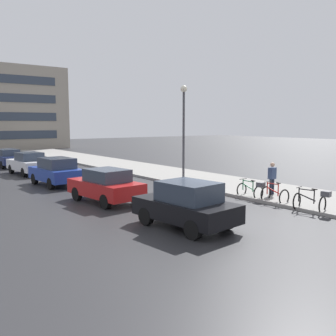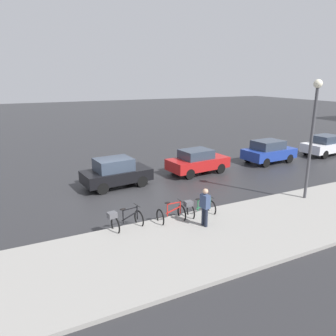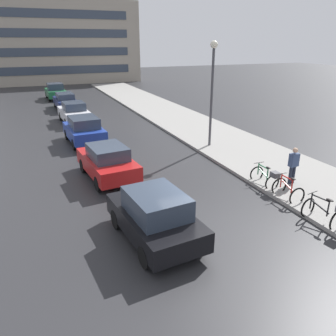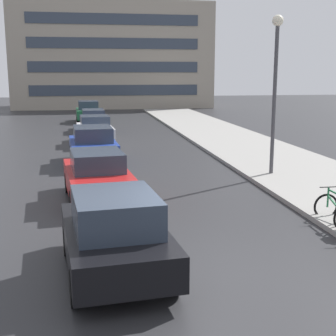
{
  "view_description": "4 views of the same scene",
  "coord_description": "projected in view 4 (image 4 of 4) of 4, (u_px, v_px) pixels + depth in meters",
  "views": [
    {
      "loc": [
        -9.93,
        -9.51,
        3.64
      ],
      "look_at": [
        -0.13,
        3.28,
        1.69
      ],
      "focal_mm": 40.0,
      "sensor_mm": 36.0,
      "label": 1
    },
    {
      "loc": [
        15.27,
        -5.01,
        5.94
      ],
      "look_at": [
        0.7,
        2.28,
        1.4
      ],
      "focal_mm": 35.0,
      "sensor_mm": 36.0,
      "label": 2
    },
    {
      "loc": [
        -4.72,
        -8.05,
        5.8
      ],
      "look_at": [
        -0.44,
        2.13,
        1.52
      ],
      "focal_mm": 35.0,
      "sensor_mm": 36.0,
      "label": 3
    },
    {
      "loc": [
        -2.12,
        -8.37,
        3.84
      ],
      "look_at": [
        0.01,
        4.01,
        1.28
      ],
      "focal_mm": 50.0,
      "sensor_mm": 36.0,
      "label": 4
    }
  ],
  "objects": [
    {
      "name": "car_white",
      "position": [
        95.0,
        130.0,
        25.56
      ],
      "size": [
        2.05,
        4.15,
        1.57
      ],
      "color": "silver",
      "rests_on": "ground"
    },
    {
      "name": "sidewalk_kerb",
      "position": [
        283.0,
        163.0,
        19.84
      ],
      "size": [
        4.8,
        60.0,
        0.14
      ],
      "primitive_type": "cube",
      "color": "gray",
      "rests_on": "ground"
    },
    {
      "name": "building_facade_main",
      "position": [
        112.0,
        56.0,
        52.83
      ],
      "size": [
        21.64,
        8.49,
        11.31
      ],
      "color": "#9E9384",
      "rests_on": "ground"
    },
    {
      "name": "ground_plane",
      "position": [
        202.0,
        272.0,
        9.2
      ],
      "size": [
        140.0,
        140.0,
        0.0
      ],
      "primitive_type": "plane",
      "color": "#28282B"
    },
    {
      "name": "car_green",
      "position": [
        88.0,
        112.0,
        37.03
      ],
      "size": [
        1.99,
        3.99,
        1.67
      ],
      "color": "#1E6038",
      "rests_on": "ground"
    },
    {
      "name": "car_navy",
      "position": [
        93.0,
        120.0,
        31.11
      ],
      "size": [
        1.85,
        4.4,
        1.47
      ],
      "color": "navy",
      "rests_on": "ground"
    },
    {
      "name": "car_red",
      "position": [
        97.0,
        175.0,
        14.2
      ],
      "size": [
        2.15,
        4.04,
        1.54
      ],
      "color": "#AD1919",
      "rests_on": "ground"
    },
    {
      "name": "car_black",
      "position": [
        115.0,
        234.0,
        8.96
      ],
      "size": [
        2.18,
        3.88,
        1.63
      ],
      "color": "black",
      "rests_on": "ground"
    },
    {
      "name": "car_blue",
      "position": [
        93.0,
        145.0,
        19.97
      ],
      "size": [
        2.1,
        3.85,
        1.61
      ],
      "color": "navy",
      "rests_on": "ground"
    },
    {
      "name": "streetlamp",
      "position": [
        275.0,
        73.0,
        16.86
      ],
      "size": [
        0.4,
        0.4,
        5.85
      ],
      "color": "#424247",
      "rests_on": "ground"
    }
  ]
}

